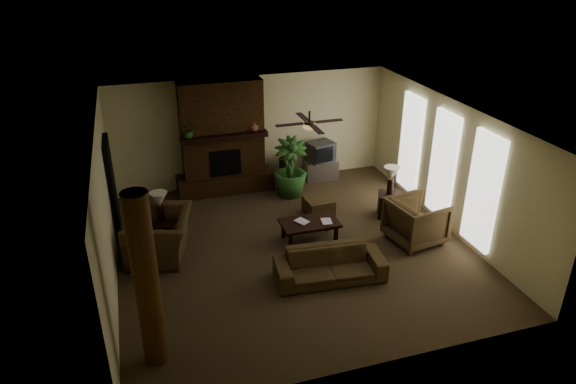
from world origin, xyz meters
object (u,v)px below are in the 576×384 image
object	(u,v)px
armchair_left	(159,229)
lamp_left	(159,202)
tv_stand	(321,169)
armchair_right	(417,219)
ottoman	(318,207)
log_column	(146,282)
lamp_right	(391,175)
sofa	(330,260)
side_table_left	(162,234)
coffee_table	(310,224)
floor_plant	(290,180)
side_table_right	(389,205)
floor_vase	(285,167)

from	to	relation	value
armchair_left	lamp_left	bearing A→B (deg)	-177.17
tv_stand	lamp_left	distance (m)	4.91
armchair_right	ottoman	bearing A→B (deg)	32.00
log_column	lamp_right	world-z (taller)	log_column
sofa	lamp_left	bearing A→B (deg)	148.14
ottoman	log_column	bearing A→B (deg)	-137.32
log_column	side_table_left	size ratio (longest dim) A/B	5.09
log_column	side_table_left	distance (m)	3.52
tv_stand	coffee_table	bearing A→B (deg)	-108.78
log_column	armchair_right	size ratio (longest dim) A/B	2.66
log_column	armchair_right	bearing A→B (deg)	19.28
ottoman	side_table_left	size ratio (longest dim) A/B	1.09
floor_plant	side_table_right	size ratio (longest dim) A/B	2.67
side_table_left	armchair_right	bearing A→B (deg)	-15.41
side_table_right	armchair_right	bearing A→B (deg)	-90.46
ottoman	floor_vase	world-z (taller)	floor_vase
log_column	ottoman	bearing A→B (deg)	42.68
sofa	lamp_right	distance (m)	3.03
armchair_right	tv_stand	world-z (taller)	armchair_right
armchair_right	side_table_right	distance (m)	1.21
log_column	floor_plant	world-z (taller)	log_column
coffee_table	tv_stand	world-z (taller)	tv_stand
side_table_right	lamp_right	size ratio (longest dim) A/B	0.85
armchair_left	tv_stand	size ratio (longest dim) A/B	1.63
lamp_left	side_table_right	xyz separation A→B (m)	(5.07, -0.24, -0.73)
coffee_table	side_table_right	size ratio (longest dim) A/B	2.18
coffee_table	lamp_left	distance (m)	3.12
side_table_right	side_table_left	bearing A→B (deg)	177.61
ottoman	side_table_left	xyz separation A→B (m)	(-3.56, -0.32, 0.08)
side_table_right	lamp_right	world-z (taller)	lamp_right
sofa	coffee_table	world-z (taller)	sofa
coffee_table	side_table_left	bearing A→B (deg)	166.95
floor_vase	side_table_right	xyz separation A→B (m)	(1.75, -2.45, -0.16)
tv_stand	floor_vase	world-z (taller)	floor_vase
armchair_left	lamp_right	size ratio (longest dim) A/B	2.13
floor_vase	lamp_right	distance (m)	3.03
log_column	lamp_right	distance (m)	6.33
coffee_table	tv_stand	bearing A→B (deg)	65.22
log_column	tv_stand	xyz separation A→B (m)	(4.72, 5.55, -1.15)
ottoman	lamp_left	bearing A→B (deg)	-175.20
tv_stand	log_column	bearing A→B (deg)	-124.39
armchair_right	lamp_left	xyz separation A→B (m)	(-5.07, 1.43, 0.47)
tv_stand	side_table_right	bearing A→B (deg)	-66.81
armchair_right	side_table_left	size ratio (longest dim) A/B	1.92
armchair_right	coffee_table	xyz separation A→B (m)	(-2.10, 0.71, -0.15)
sofa	lamp_right	size ratio (longest dim) A/B	3.13
tv_stand	lamp_right	xyz separation A→B (m)	(0.76, -2.41, 0.75)
sofa	tv_stand	world-z (taller)	sofa
sofa	side_table_left	distance (m)	3.58
armchair_right	side_table_left	xyz separation A→B (m)	(-5.08, 1.40, -0.25)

